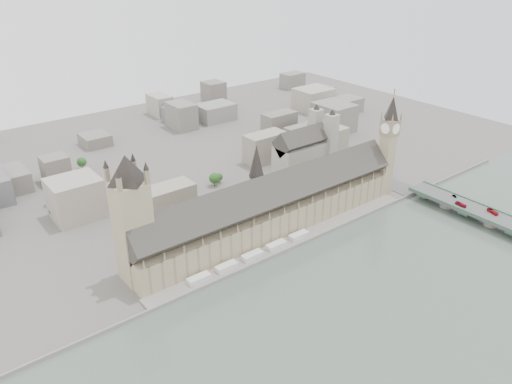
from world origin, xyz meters
TOP-DOWN VIEW (x-y plane):
  - ground at (0.00, 0.00)m, footprint 900.00×900.00m
  - river_thames at (0.00, -165.00)m, footprint 600.00×600.00m
  - embankment_wall at (0.00, -15.00)m, footprint 600.00×1.50m
  - river_terrace at (0.00, -7.50)m, footprint 270.00×15.00m
  - terrace_tents at (-40.00, -7.00)m, footprint 118.00×7.00m
  - palace_of_westminster at (0.00, 19.70)m, footprint 265.00×40.73m
  - elizabeth_tower at (138.00, 8.00)m, footprint 17.00×17.00m
  - victoria_tower at (-122.00, 26.00)m, footprint 30.00×30.00m
  - central_tower at (-10.00, 26.00)m, footprint 13.00×13.00m
  - westminster_bridge at (162.00, -87.50)m, footprint 25.00×325.00m
  - westminster_abbey at (110.92, 95.00)m, footprint 68.00×36.00m
  - city_skyline_inland at (0.00, 245.00)m, footprint 720.00×360.00m
  - park_trees at (-10.00, 60.00)m, footprint 110.00×30.00m
  - red_bus_north at (155.92, -67.33)m, footprint 3.33×10.91m
  - red_bus_south at (165.60, -92.80)m, footprint 5.84×11.82m
  - car_silver at (168.07, -53.27)m, footprint 3.43×5.12m
  - car_approach at (167.23, 34.36)m, footprint 3.91×5.55m

SIDE VIEW (x-z plane):
  - ground at x=0.00m, z-range 0.00..0.00m
  - river_thames at x=0.00m, z-range 0.00..0.00m
  - river_terrace at x=0.00m, z-range 0.00..2.00m
  - embankment_wall at x=0.00m, z-range 0.00..3.00m
  - terrace_tents at x=-40.00m, z-range 2.00..6.00m
  - westminster_bridge at x=162.00m, z-range 0.00..10.25m
  - park_trees at x=-10.00m, z-range 0.00..15.00m
  - car_approach at x=167.23m, z-range 10.25..11.74m
  - car_silver at x=168.07m, z-range 10.25..11.84m
  - red_bus_north at x=155.92m, z-range 10.25..13.25m
  - red_bus_south at x=165.60m, z-range 10.25..13.46m
  - city_skyline_inland at x=0.00m, z-range 0.00..38.00m
  - palace_of_westminster at x=0.00m, z-range -5.02..50.43m
  - westminster_abbey at x=110.92m, z-range -6.92..57.08m
  - victoria_tower at x=-122.00m, z-range 5.20..105.20m
  - central_tower at x=-10.00m, z-range 33.92..81.92m
  - elizabeth_tower at x=138.00m, z-range 4.34..111.84m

